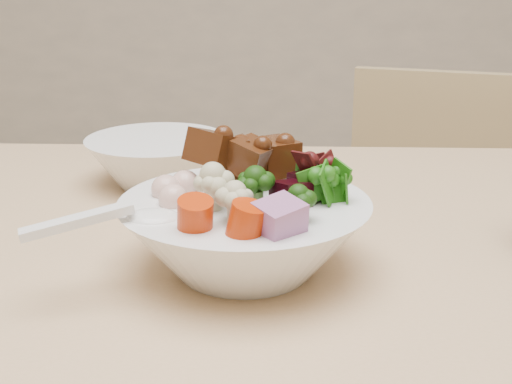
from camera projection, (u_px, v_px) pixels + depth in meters
chair_far at (436, 269)px, 1.29m from camera, size 0.44×0.44×0.78m
food_bowl at (247, 230)px, 0.62m from camera, size 0.22×0.22×0.12m
soup_spoon at (134, 220)px, 0.57m from camera, size 0.13×0.07×0.03m
side_bowl at (158, 161)px, 0.86m from camera, size 0.17×0.17×0.06m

